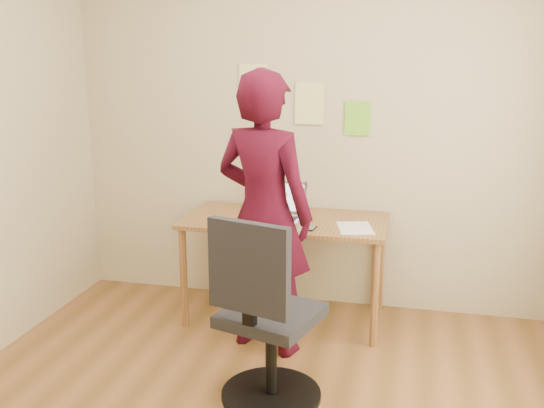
% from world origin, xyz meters
% --- Properties ---
extents(room, '(3.58, 3.58, 2.78)m').
position_xyz_m(room, '(0.00, 0.00, 1.35)').
color(room, brown).
rests_on(room, ground).
extents(desk, '(1.40, 0.70, 0.74)m').
position_xyz_m(desk, '(-0.08, 1.38, 0.65)').
color(desk, olive).
rests_on(desk, ground).
extents(laptop, '(0.36, 0.32, 0.24)m').
position_xyz_m(laptop, '(-0.13, 1.40, 0.79)').
color(laptop, silver).
rests_on(laptop, desk).
extents(paper_sheet, '(0.28, 0.35, 0.00)m').
position_xyz_m(paper_sheet, '(0.41, 1.26, 0.74)').
color(paper_sheet, white).
rests_on(paper_sheet, desk).
extents(phone, '(0.07, 0.12, 0.01)m').
position_xyz_m(phone, '(0.13, 1.17, 0.74)').
color(phone, black).
rests_on(phone, desk).
extents(wall_note_left, '(0.21, 0.00, 0.30)m').
position_xyz_m(wall_note_left, '(-0.40, 1.74, 1.63)').
color(wall_note_left, '#F3EF91').
rests_on(wall_note_left, room).
extents(wall_note_mid, '(0.21, 0.00, 0.30)m').
position_xyz_m(wall_note_mid, '(0.02, 1.74, 1.51)').
color(wall_note_mid, '#F3EF91').
rests_on(wall_note_mid, room).
extents(wall_note_right, '(0.18, 0.00, 0.24)m').
position_xyz_m(wall_note_right, '(0.36, 1.74, 1.41)').
color(wall_note_right, '#7FD830').
rests_on(wall_note_right, room).
extents(office_chair, '(0.58, 0.59, 1.07)m').
position_xyz_m(office_chair, '(0.05, 0.27, 0.46)').
color(office_chair, black).
rests_on(office_chair, ground).
extents(person, '(0.74, 0.59, 1.78)m').
position_xyz_m(person, '(-0.12, 0.92, 0.89)').
color(person, '#3B0817').
rests_on(person, ground).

